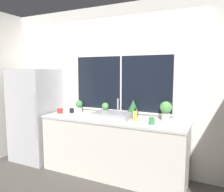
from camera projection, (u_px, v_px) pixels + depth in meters
The scene contains 14 objects.
ground_plane at pixel (103, 183), 3.18m from camera, with size 14.00×14.00×0.00m, color #4C4742.
wall_back at pixel (122, 88), 3.63m from camera, with size 8.00×0.09×2.70m.
wall_left at pixel (52, 82), 5.32m from camera, with size 0.06×7.00×2.70m.
counter at pixel (112, 147), 3.40m from camera, with size 2.28×0.63×0.90m.
refrigerator at pixel (36, 114), 4.02m from camera, with size 0.75×0.71×1.67m.
sink at pixel (113, 115), 3.37m from camera, with size 0.56×0.39×0.29m.
potted_plant_far_left at pixel (79, 106), 3.87m from camera, with size 0.12×0.12×0.21m.
potted_plant_center_left at pixel (105, 108), 3.64m from camera, with size 0.12×0.12×0.20m.
potted_plant_center_right at pixel (133, 107), 3.43m from camera, with size 0.17×0.17×0.28m.
potted_plant_far_right at pixel (166, 110), 3.20m from camera, with size 0.18×0.18×0.29m.
soap_bottle at pixel (135, 115), 3.21m from camera, with size 0.07×0.07×0.19m.
mug_green at pixel (152, 121), 2.99m from camera, with size 0.07×0.07×0.09m.
mug_red at pixel (60, 111), 3.78m from camera, with size 0.09×0.09×0.08m.
mug_black at pixel (72, 110), 3.82m from camera, with size 0.08×0.08×0.08m.
Camera 1 is at (1.42, -2.66, 1.64)m, focal length 35.00 mm.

